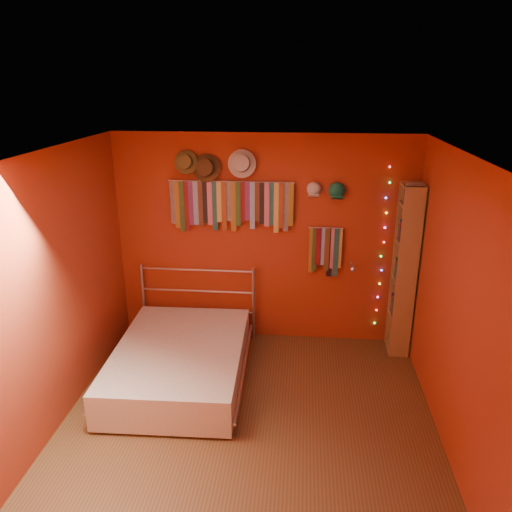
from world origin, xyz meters
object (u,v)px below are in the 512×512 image
(reading_lamp, at_px, (353,268))
(bookshelf, at_px, (408,270))
(tie_rack, at_px, (230,204))
(bed, at_px, (180,362))

(reading_lamp, bearing_deg, bookshelf, 0.19)
(tie_rack, height_order, bed, tie_rack)
(reading_lamp, distance_m, bed, 2.18)
(tie_rack, relative_size, reading_lamp, 5.08)
(tie_rack, xyz_separation_m, bookshelf, (2.04, -0.15, -0.69))
(tie_rack, relative_size, bookshelf, 0.72)
(bed, bearing_deg, bookshelf, 17.73)
(tie_rack, distance_m, bed, 1.85)
(bookshelf, xyz_separation_m, bed, (-2.46, -0.86, -0.80))
(reading_lamp, height_order, bookshelf, bookshelf)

